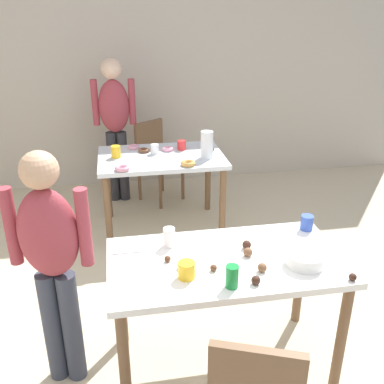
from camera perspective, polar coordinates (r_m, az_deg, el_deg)
ground_plane at (r=2.92m, az=2.02°, el=-21.87°), size 6.40×6.40×0.00m
wall_back at (r=5.28m, az=-5.23°, el=15.03°), size 6.40×0.10×2.60m
dining_table_near at (r=2.56m, az=4.37°, el=-10.52°), size 1.32×0.71×0.75m
dining_table_far at (r=4.16m, az=-3.96°, el=3.37°), size 1.16×0.77×0.75m
chair_far_table at (r=4.89m, az=-4.70°, el=4.64°), size 0.56×0.56×0.87m
person_girl_near at (r=2.47m, az=-17.68°, el=-7.74°), size 0.45×0.26×1.42m
person_adult_far at (r=4.78m, az=-9.94°, el=9.34°), size 0.45×0.22×1.55m
mixing_bowl at (r=2.51m, az=14.38°, el=-8.33°), size 0.21×0.21×0.07m
soda_can at (r=2.26m, az=5.19°, el=-10.82°), size 0.07×0.07×0.12m
fork_near at (r=2.58m, az=-8.40°, el=-7.74°), size 0.17×0.02×0.01m
cup_near_0 at (r=2.60m, az=-2.97°, el=-5.84°), size 0.07×0.07×0.12m
cup_near_1 at (r=2.87m, az=14.61°, el=-3.85°), size 0.08×0.08×0.10m
cup_near_2 at (r=2.33m, az=-0.71°, el=-10.05°), size 0.09×0.09×0.09m
cake_ball_0 at (r=2.53m, az=7.23°, el=-7.71°), size 0.05×0.05×0.05m
cake_ball_1 at (r=2.41m, az=-1.44°, el=-9.37°), size 0.04×0.04×0.04m
cake_ball_2 at (r=2.41m, az=9.05°, el=-9.61°), size 0.05×0.05×0.05m
cake_ball_3 at (r=2.39m, az=2.79°, el=-9.76°), size 0.04×0.04×0.04m
cake_ball_4 at (r=2.31m, az=8.24°, el=-11.21°), size 0.05×0.05×0.05m
cake_ball_5 at (r=2.46m, az=20.03°, el=-10.28°), size 0.04×0.04×0.04m
cake_ball_6 at (r=2.60m, az=7.07°, el=-6.77°), size 0.05×0.05×0.05m
cake_ball_7 at (r=2.47m, az=-3.18°, el=-8.60°), size 0.04×0.04×0.04m
pitcher_far at (r=4.02m, az=1.93°, el=6.13°), size 0.12×0.12×0.25m
cup_far_0 at (r=4.27m, az=-1.35°, el=6.08°), size 0.08×0.08×0.09m
cup_far_1 at (r=4.11m, az=-9.80°, el=5.15°), size 0.09×0.09×0.11m
cup_far_2 at (r=4.17m, az=-4.83°, el=5.56°), size 0.07×0.07×0.09m
donut_far_0 at (r=3.86m, az=-0.51°, el=3.72°), size 0.13×0.13×0.04m
donut_far_1 at (r=4.23m, az=-6.24°, el=5.36°), size 0.11×0.11×0.03m
donut_far_2 at (r=4.25m, az=-3.15°, el=5.56°), size 0.11×0.11×0.03m
donut_far_3 at (r=4.24m, az=2.11°, el=5.56°), size 0.12×0.12×0.03m
donut_far_4 at (r=4.34m, az=-7.54°, el=5.80°), size 0.11×0.11×0.03m
donut_far_5 at (r=3.79m, az=-8.99°, el=3.05°), size 0.13×0.13×0.04m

